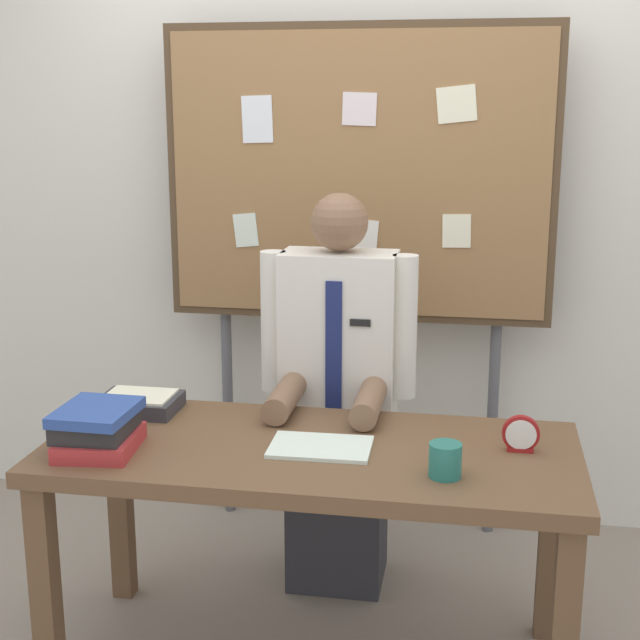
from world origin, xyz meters
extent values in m
cube|color=silver|center=(0.00, 1.20, 1.35)|extent=(6.40, 0.08, 2.70)
cube|color=brown|center=(0.00, 0.00, 0.71)|extent=(1.60, 0.70, 0.05)
cube|color=brown|center=(-0.74, -0.29, 0.34)|extent=(0.07, 0.07, 0.68)
cube|color=brown|center=(-0.74, 0.29, 0.34)|extent=(0.07, 0.07, 0.68)
cube|color=brown|center=(0.74, 0.29, 0.34)|extent=(0.07, 0.07, 0.68)
cube|color=#2D2D33|center=(0.00, 0.54, 0.22)|extent=(0.34, 0.30, 0.44)
cube|color=silver|center=(0.00, 0.54, 0.84)|extent=(0.40, 0.22, 0.79)
sphere|color=brown|center=(0.00, 0.54, 1.34)|extent=(0.20, 0.20, 0.20)
cylinder|color=silver|center=(-0.23, 0.52, 0.98)|extent=(0.09, 0.09, 0.50)
cylinder|color=silver|center=(0.23, 0.52, 0.98)|extent=(0.09, 0.09, 0.50)
cylinder|color=brown|center=(-0.14, 0.28, 0.78)|extent=(0.09, 0.30, 0.09)
cylinder|color=brown|center=(0.14, 0.28, 0.78)|extent=(0.09, 0.30, 0.09)
cube|color=navy|center=(0.00, 0.42, 0.90)|extent=(0.06, 0.01, 0.52)
cube|color=black|center=(0.09, 0.42, 1.02)|extent=(0.07, 0.01, 0.02)
cube|color=#4C3823|center=(0.00, 1.00, 1.46)|extent=(1.52, 0.05, 1.14)
cube|color=olive|center=(0.00, 0.99, 1.46)|extent=(1.46, 0.04, 1.08)
cylinder|color=#59595E|center=(-0.55, 1.03, 0.46)|extent=(0.04, 0.04, 0.92)
cylinder|color=#59595E|center=(0.55, 1.03, 0.46)|extent=(0.04, 0.04, 0.92)
cube|color=silver|center=(0.01, 0.96, 1.71)|extent=(0.13, 0.00, 0.13)
cube|color=white|center=(-0.39, 0.96, 1.67)|extent=(0.12, 0.00, 0.18)
cube|color=#F4EFCC|center=(0.37, 0.96, 1.73)|extent=(0.16, 0.00, 0.15)
cube|color=white|center=(0.02, 0.96, 1.21)|extent=(0.14, 0.00, 0.19)
cube|color=#F4EFCC|center=(0.39, 0.96, 1.26)|extent=(0.11, 0.00, 0.13)
cube|color=silver|center=(-0.44, 0.96, 1.24)|extent=(0.11, 0.00, 0.14)
cube|color=#B22D2D|center=(-0.61, -0.15, 0.76)|extent=(0.24, 0.27, 0.05)
cube|color=#262626|center=(-0.62, -0.14, 0.81)|extent=(0.22, 0.24, 0.05)
cube|color=#2D4C99|center=(-0.61, -0.15, 0.85)|extent=(0.21, 0.25, 0.03)
cube|color=silver|center=(0.03, -0.02, 0.74)|extent=(0.30, 0.21, 0.01)
cylinder|color=maroon|center=(0.62, 0.07, 0.79)|extent=(0.11, 0.02, 0.11)
cylinder|color=white|center=(0.62, 0.06, 0.79)|extent=(0.09, 0.00, 0.09)
cube|color=maroon|center=(0.62, 0.07, 0.74)|extent=(0.08, 0.04, 0.01)
cylinder|color=#267266|center=(0.41, -0.16, 0.78)|extent=(0.09, 0.09, 0.10)
cube|color=#333338|center=(-0.62, 0.21, 0.76)|extent=(0.26, 0.20, 0.05)
cube|color=#F4EFCC|center=(-0.62, 0.21, 0.79)|extent=(0.22, 0.17, 0.01)
camera|label=1|loc=(0.48, -2.51, 1.74)|focal=51.02mm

